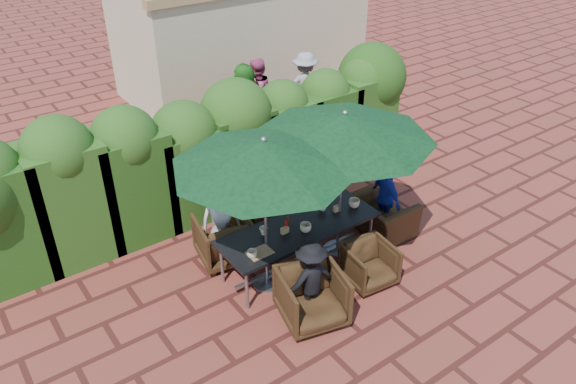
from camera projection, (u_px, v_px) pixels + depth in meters
ground at (290, 269)px, 8.77m from camera, size 80.00×80.00×0.00m
dining_table at (299, 230)px, 8.49m from camera, size 2.53×0.90×0.75m
umbrella_left at (264, 154)px, 7.31m from camera, size 2.53×2.53×2.46m
umbrella_right at (344, 126)px, 8.03m from camera, size 2.69×2.69×2.46m
chair_far_left at (224, 237)px, 8.79m from camera, size 0.94×0.90×0.83m
chair_far_mid at (258, 214)px, 9.32m from camera, size 0.90×0.85×0.84m
chair_far_right at (310, 199)px, 9.80m from camera, size 0.89×0.86×0.76m
chair_near_left at (312, 295)px, 7.64m from camera, size 1.01×0.97×0.87m
chair_near_right at (370, 263)px, 8.34m from camera, size 0.76×0.72×0.71m
chair_end_right at (383, 211)px, 9.39m from camera, size 0.66×1.00×0.85m
adult_far_left at (221, 219)px, 8.81m from camera, size 0.72×0.57×1.28m
adult_far_mid at (259, 206)px, 9.17m from camera, size 0.53×0.48×1.23m
adult_far_right at (310, 190)px, 9.62m from camera, size 0.64×0.47×1.19m
adult_near_left at (310, 279)px, 7.66m from camera, size 0.80×0.44×1.20m
adult_end_right at (386, 198)px, 9.37m from camera, size 0.46×0.76×1.23m
child_left at (246, 222)px, 9.13m from camera, size 0.36×0.32×0.84m
child_right at (286, 203)px, 9.52m from camera, size 0.39×0.35×0.92m
pedestrian_a at (245, 102)px, 12.21m from camera, size 1.71×1.23×1.74m
pedestrian_b at (257, 95)px, 12.62m from camera, size 0.92×0.73×1.67m
pedestrian_c at (305, 87)px, 13.08m from camera, size 1.16×0.94×1.65m
cup_a at (252, 254)px, 7.79m from camera, size 0.15×0.15×0.11m
cup_b at (264, 231)px, 8.25m from camera, size 0.13×0.13×0.12m
cup_c at (306, 228)px, 8.31m from camera, size 0.17×0.17×0.14m
cup_d at (323, 206)px, 8.79m from camera, size 0.15×0.15×0.14m
cup_e at (354, 203)px, 8.87m from camera, size 0.18×0.18×0.14m
ketchup_bottle at (286, 226)px, 8.31m from camera, size 0.04×0.04×0.17m
sauce_bottle at (288, 221)px, 8.42m from camera, size 0.04×0.04×0.17m
serving_tray at (260, 253)px, 7.89m from camera, size 0.35×0.25×0.02m
number_block_left at (285, 230)px, 8.28m from camera, size 0.12×0.06×0.10m
number_block_right at (337, 208)px, 8.78m from camera, size 0.12×0.06×0.10m
hedge_wall at (198, 145)px, 9.57m from camera, size 9.10×1.60×2.40m
building at (241, 28)px, 14.48m from camera, size 6.20×3.08×3.20m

